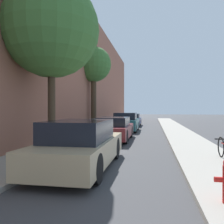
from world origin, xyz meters
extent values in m
plane|color=#3D3D3F|center=(0.00, 16.00, 0.00)|extent=(120.00, 120.00, 0.00)
cube|color=#9E998E|center=(-2.90, 16.00, 0.06)|extent=(2.00, 52.00, 0.12)
cube|color=#9E998E|center=(2.90, 16.00, 0.06)|extent=(2.00, 52.00, 0.12)
cube|color=#9E604C|center=(-4.25, 16.00, 4.87)|extent=(0.70, 52.00, 9.74)
cylinder|color=black|center=(-1.71, 9.10, 0.36)|extent=(0.22, 0.71, 0.71)
cylinder|color=black|center=(-0.15, 9.10, 0.36)|extent=(0.22, 0.71, 0.71)
cylinder|color=black|center=(-1.71, 6.32, 0.36)|extent=(0.22, 0.71, 0.71)
cylinder|color=black|center=(-0.15, 6.32, 0.36)|extent=(0.22, 0.71, 0.71)
cube|color=tan|center=(-0.93, 7.71, 0.51)|extent=(1.77, 4.49, 0.63)
cube|color=black|center=(-0.93, 7.53, 1.11)|extent=(1.56, 2.33, 0.57)
cylinder|color=black|center=(-1.75, 15.13, 0.36)|extent=(0.22, 0.72, 0.72)
cylinder|color=black|center=(-0.21, 15.13, 0.36)|extent=(0.22, 0.72, 0.72)
cylinder|color=black|center=(-1.75, 12.47, 0.36)|extent=(0.22, 0.72, 0.72)
cylinder|color=black|center=(-0.21, 12.47, 0.36)|extent=(0.22, 0.72, 0.72)
cube|color=maroon|center=(-0.98, 13.80, 0.50)|extent=(1.76, 4.29, 0.61)
cube|color=black|center=(-0.98, 13.62, 1.04)|extent=(1.55, 2.23, 0.46)
cylinder|color=black|center=(-1.72, 20.33, 0.32)|extent=(0.22, 0.64, 0.64)
cylinder|color=black|center=(-0.15, 20.33, 0.32)|extent=(0.22, 0.64, 0.64)
cylinder|color=black|center=(-1.72, 17.86, 0.32)|extent=(0.22, 0.64, 0.64)
cylinder|color=black|center=(-0.15, 17.86, 0.32)|extent=(0.22, 0.64, 0.64)
cube|color=#1E6066|center=(-0.94, 19.09, 0.54)|extent=(1.79, 3.98, 0.72)
cube|color=black|center=(-0.94, 18.93, 1.16)|extent=(1.58, 2.07, 0.52)
cylinder|color=black|center=(-1.74, 25.94, 0.31)|extent=(0.22, 0.62, 0.62)
cylinder|color=black|center=(-0.23, 25.94, 0.31)|extent=(0.22, 0.62, 0.62)
cylinder|color=black|center=(-1.74, 23.44, 0.31)|extent=(0.22, 0.62, 0.62)
cylinder|color=black|center=(-0.23, 23.44, 0.31)|extent=(0.22, 0.62, 0.62)
cube|color=navy|center=(-0.98, 24.69, 0.48)|extent=(1.72, 4.03, 0.63)
cube|color=black|center=(-0.98, 24.53, 1.02)|extent=(1.51, 2.10, 0.45)
cylinder|color=#423323|center=(-2.68, 9.53, 1.92)|extent=(0.28, 0.28, 3.61)
sphere|color=#3D7033|center=(-2.68, 9.53, 4.73)|extent=(3.64, 3.64, 3.64)
cylinder|color=#423323|center=(-3.49, 19.06, 2.30)|extent=(0.42, 0.42, 4.36)
sphere|color=#3D7033|center=(-3.49, 19.06, 5.24)|extent=(2.77, 2.77, 2.77)
cylinder|color=red|center=(2.24, 5.38, 0.52)|extent=(0.15, 0.09, 0.09)
torus|color=black|center=(3.35, 9.39, 0.46)|extent=(0.05, 0.68, 0.68)
cube|color=black|center=(3.35, 9.31, 0.73)|extent=(0.44, 0.04, 0.04)
camera|label=1|loc=(1.13, 1.18, 1.72)|focal=37.47mm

